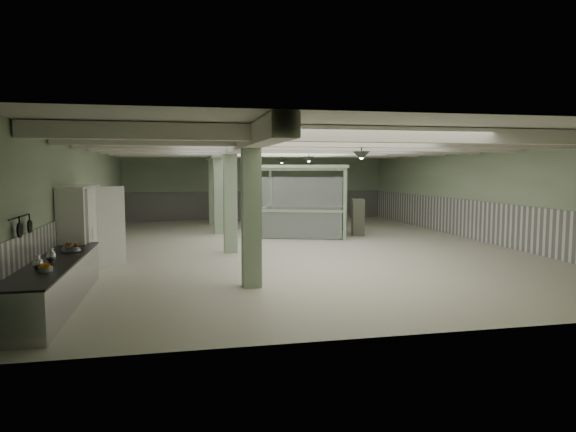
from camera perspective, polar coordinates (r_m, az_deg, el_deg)
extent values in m
plane|color=beige|center=(18.27, 1.16, -3.28)|extent=(20.00, 20.00, 0.00)
cube|color=silver|center=(18.09, 1.18, 8.07)|extent=(14.00, 20.00, 0.02)
cube|color=#A0B490|center=(27.91, -3.49, 3.37)|extent=(14.00, 0.02, 3.60)
cube|color=#A0B490|center=(8.67, 16.27, -1.00)|extent=(14.00, 0.02, 3.60)
cube|color=#A0B490|center=(17.86, -21.29, 1.97)|extent=(0.02, 20.00, 3.60)
cube|color=#A0B490|center=(20.82, 20.30, 2.42)|extent=(0.02, 20.00, 3.60)
cube|color=silver|center=(17.94, -21.10, -1.38)|extent=(0.05, 19.90, 1.50)
cube|color=silver|center=(20.88, 20.15, -0.46)|extent=(0.05, 19.90, 1.50)
cube|color=silver|center=(27.94, -3.47, 1.22)|extent=(13.90, 0.05, 1.50)
cube|color=silver|center=(17.68, -6.81, 7.38)|extent=(0.45, 19.90, 0.40)
cube|color=silver|center=(10.92, 10.23, 8.89)|extent=(13.90, 0.35, 0.32)
cube|color=silver|center=(13.26, 6.12, 8.28)|extent=(13.90, 0.35, 0.32)
cube|color=silver|center=(15.66, 3.27, 7.84)|extent=(13.90, 0.35, 0.32)
cube|color=silver|center=(18.08, 1.18, 7.50)|extent=(13.90, 0.35, 0.32)
cube|color=silver|center=(20.52, -0.42, 7.23)|extent=(13.90, 0.35, 0.32)
cube|color=silver|center=(22.97, -1.67, 7.02)|extent=(13.90, 0.35, 0.32)
cube|color=silver|center=(25.44, -2.67, 6.85)|extent=(13.90, 0.35, 0.32)
cube|color=#94AC8A|center=(11.74, -4.11, 0.78)|extent=(0.42, 0.42, 3.60)
cube|color=#94AC8A|center=(16.70, -6.44, 2.09)|extent=(0.42, 0.42, 3.60)
cube|color=#94AC8A|center=(21.67, -7.71, 2.80)|extent=(0.42, 0.42, 3.60)
cube|color=#94AC8A|center=(25.66, -8.37, 3.16)|extent=(0.42, 0.42, 3.60)
cylinder|color=black|center=(10.43, -27.68, -0.09)|extent=(0.02, 1.20, 0.02)
cone|color=#29362A|center=(13.41, 8.15, 6.64)|extent=(0.44, 0.44, 0.22)
cone|color=#29362A|center=(18.67, 2.33, 6.29)|extent=(0.44, 0.44, 0.22)
cone|color=#29362A|center=(23.55, -0.68, 6.08)|extent=(0.44, 0.44, 0.22)
cube|color=#BCBCC1|center=(11.23, -24.44, -6.90)|extent=(0.87, 5.15, 0.88)
cube|color=black|center=(11.15, -24.53, -4.64)|extent=(0.91, 5.19, 0.04)
cylinder|color=#B2B2B7|center=(10.04, -25.34, -5.42)|extent=(0.24, 0.24, 0.09)
cylinder|color=black|center=(10.25, -27.66, -1.41)|extent=(0.04, 0.27, 0.27)
cylinder|color=black|center=(10.85, -26.76, -1.04)|extent=(0.03, 0.25, 0.25)
cube|color=white|center=(14.43, -22.07, -1.23)|extent=(0.64, 2.58, 2.36)
cube|color=white|center=(13.79, -21.06, -1.48)|extent=(0.06, 0.97, 2.26)
cube|color=white|center=(15.04, -19.84, -0.90)|extent=(0.84, 0.57, 2.26)
cube|color=silver|center=(13.79, -20.90, -1.47)|extent=(0.02, 0.05, 0.30)
cube|color=silver|center=(14.95, -20.20, -0.95)|extent=(0.02, 0.05, 0.30)
cube|color=#99B793|center=(19.92, -3.19, 1.40)|extent=(0.15, 0.15, 2.75)
cube|color=#99B793|center=(22.62, -1.92, 1.86)|extent=(0.15, 0.15, 2.75)
cube|color=#99B793|center=(19.59, 6.34, 1.31)|extent=(0.15, 0.15, 2.75)
cube|color=#99B793|center=(22.33, 6.46, 1.79)|extent=(0.15, 0.15, 2.75)
cube|color=#99B793|center=(21.01, 1.92, 5.52)|extent=(4.34, 4.00, 0.12)
cube|color=white|center=(19.76, 1.53, -1.03)|extent=(2.95, 1.08, 1.05)
cube|color=silver|center=(19.66, 1.54, 2.54)|extent=(2.95, 1.08, 1.22)
cube|color=white|center=(22.48, 2.23, -0.27)|extent=(2.95, 1.08, 1.05)
cube|color=silver|center=(22.40, 2.25, 2.87)|extent=(2.95, 1.08, 1.22)
cube|color=white|center=(21.34, -2.51, -0.57)|extent=(0.89, 2.43, 1.05)
cube|color=silver|center=(21.25, -2.52, 2.74)|extent=(0.89, 2.43, 1.22)
cube|color=white|center=(21.03, 6.38, -0.68)|extent=(0.89, 2.43, 1.05)
cube|color=silver|center=(20.94, 6.42, 2.67)|extent=(0.89, 2.43, 1.22)
cube|color=#555849|center=(21.17, 7.80, -0.12)|extent=(0.64, 0.79, 1.49)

